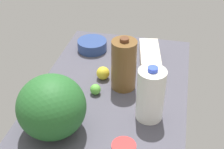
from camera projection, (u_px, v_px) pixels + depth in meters
countertop at (112, 93)px, 160.93cm from camera, size 120.00×76.00×3.00cm
watermelon at (52, 107)px, 128.97cm from camera, size 28.97×28.97×27.25cm
mixing_bowl at (92, 45)px, 191.80cm from camera, size 17.93×17.93×6.38cm
chocolate_milk_jug at (124, 65)px, 155.35cm from camera, size 12.61×12.61×28.42cm
milk_jug at (151, 95)px, 136.91cm from camera, size 12.40×12.40×27.15cm
egg_carton at (150, 56)px, 180.26cm from camera, size 30.88×16.26×7.48cm
lime_loose at (95, 89)px, 156.35cm from camera, size 5.43×5.43×5.43cm
lemon_near_front at (103, 73)px, 166.63cm from camera, size 7.08×7.08×7.08cm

